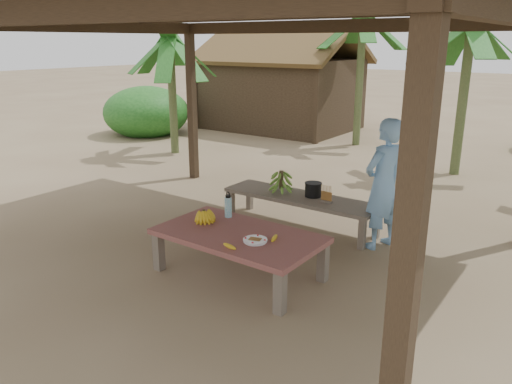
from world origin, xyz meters
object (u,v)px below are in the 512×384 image
Objects in this scene: plate at (255,240)px; water_flask at (228,206)px; work_table at (239,239)px; woman at (383,184)px; ripe_banana_bunch at (204,215)px; cooking_pot at (313,190)px; bench at (300,200)px.

water_flask is (-0.71, 0.45, 0.11)m from plate.
work_table is 1.97m from woman.
ripe_banana_bunch reaches higher than cooking_pot.
work_table is 0.57m from ripe_banana_bunch.
cooking_pot reaches higher than bench.
plate is at bearing -1.43° from woman.
cooking_pot is (-0.07, 1.77, 0.11)m from work_table.
plate is (0.30, -0.10, 0.08)m from work_table.
water_flask is at bearing 147.83° from plate.
bench is 1.67m from ripe_banana_bunch.
work_table is 8.09× the size of cooking_pot.
bench is 9.83× the size of cooking_pot.
work_table is at bearing 160.71° from plate.
bench is 1.87m from plate.
woman is (1.17, -0.02, 0.42)m from bench.
bench is at bearing -151.77° from cooking_pot.
ripe_banana_bunch reaches higher than work_table.
bench is 1.38m from water_flask.
cooking_pot is (-0.36, 1.88, 0.03)m from plate.
work_table is 0.82× the size of bench.
cooking_pot reaches higher than plate.
bench is 8.45× the size of ripe_banana_bunch.
water_flask reaches higher than ripe_banana_bunch.
water_flask is at bearing 140.95° from work_table.
woman reaches higher than plate.
plate is 0.16× the size of woman.
cooking_pot reaches higher than work_table.
ripe_banana_bunch is at bearing -101.46° from bench.
water_flask is 1.92m from woman.
bench is (-0.22, 1.69, -0.04)m from work_table.
ripe_banana_bunch is 1.78m from cooking_pot.
water_flask is 0.19× the size of woman.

